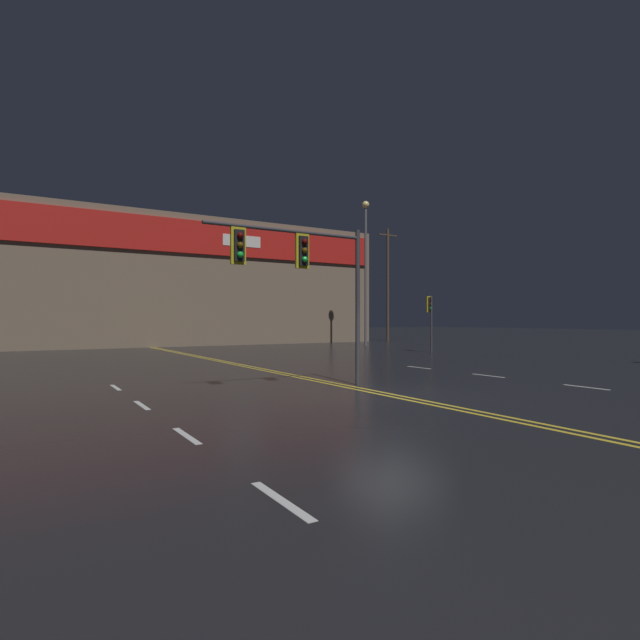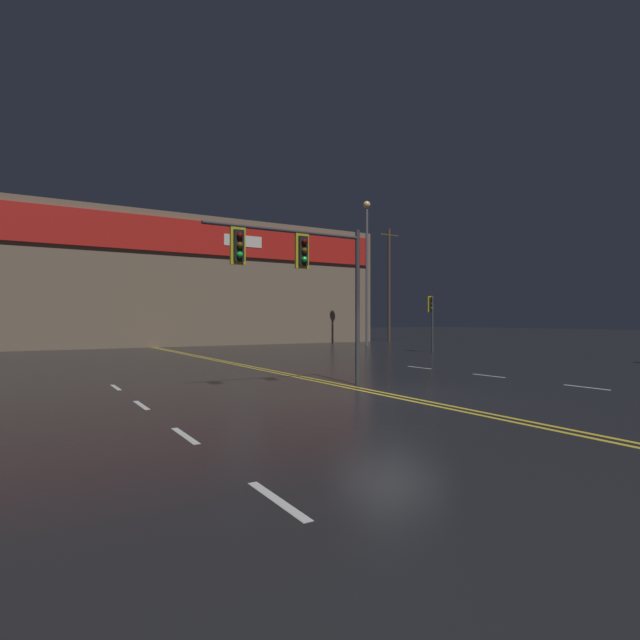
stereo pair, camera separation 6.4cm
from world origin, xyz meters
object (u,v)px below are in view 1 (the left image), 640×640
traffic_signal_median (298,263)px  streetlight_median_approach (317,278)px  traffic_signal_corner_northeast (430,311)px  streetlight_far_left (366,256)px

traffic_signal_median → streetlight_median_approach: bearing=58.0°
traffic_signal_corner_northeast → streetlight_far_left: streetlight_far_left is taller
traffic_signal_median → streetlight_far_left: streetlight_far_left is taller
traffic_signal_median → streetlight_median_approach: streetlight_median_approach is taller
traffic_signal_median → streetlight_far_left: 25.19m
traffic_signal_median → streetlight_far_left: bearing=49.0°
traffic_signal_median → traffic_signal_corner_northeast: 18.23m
traffic_signal_corner_northeast → streetlight_far_left: bearing=80.8°
streetlight_far_left → streetlight_median_approach: bearing=91.7°
streetlight_median_approach → streetlight_far_left: size_ratio=0.80×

